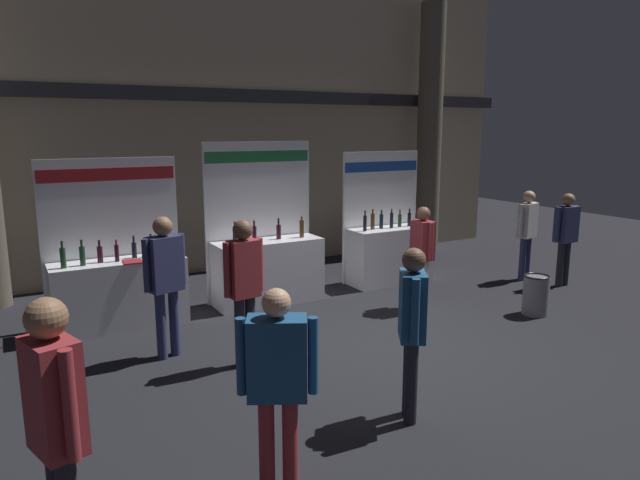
{
  "coord_description": "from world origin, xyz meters",
  "views": [
    {
      "loc": [
        -4.15,
        -5.77,
        2.8
      ],
      "look_at": [
        -0.48,
        0.76,
        1.33
      ],
      "focal_mm": 31.99,
      "sensor_mm": 36.0,
      "label": 1
    }
  ],
  "objects_px": {
    "exhibitor_booth_0": "(119,286)",
    "exhibitor_booth_1": "(267,264)",
    "visitor_0": "(56,416)",
    "visitor_7": "(527,227)",
    "visitor_1": "(412,319)",
    "exhibitor_booth_2": "(389,249)",
    "visitor_5": "(244,281)",
    "visitor_2": "(566,231)",
    "visitor_6": "(165,274)",
    "visitor_3": "(277,372)",
    "visitor_8": "(422,249)",
    "trash_bin": "(536,295)"
  },
  "relations": [
    {
      "from": "visitor_7",
      "to": "visitor_8",
      "type": "relative_size",
      "value": 1.04
    },
    {
      "from": "visitor_0",
      "to": "visitor_1",
      "type": "distance_m",
      "value": 3.19
    },
    {
      "from": "visitor_6",
      "to": "visitor_8",
      "type": "relative_size",
      "value": 1.1
    },
    {
      "from": "trash_bin",
      "to": "visitor_7",
      "type": "bearing_deg",
      "value": 45.68
    },
    {
      "from": "exhibitor_booth_1",
      "to": "visitor_0",
      "type": "relative_size",
      "value": 1.4
    },
    {
      "from": "visitor_2",
      "to": "visitor_3",
      "type": "xyz_separation_m",
      "value": [
        -7.03,
        -2.91,
        -0.01
      ]
    },
    {
      "from": "exhibitor_booth_0",
      "to": "exhibitor_booth_2",
      "type": "relative_size",
      "value": 1.0
    },
    {
      "from": "visitor_2",
      "to": "exhibitor_booth_2",
      "type": "bearing_deg",
      "value": 143.68
    },
    {
      "from": "visitor_2",
      "to": "visitor_6",
      "type": "bearing_deg",
      "value": 176.2
    },
    {
      "from": "exhibitor_booth_2",
      "to": "visitor_5",
      "type": "distance_m",
      "value": 4.39
    },
    {
      "from": "exhibitor_booth_2",
      "to": "visitor_0",
      "type": "height_order",
      "value": "exhibitor_booth_2"
    },
    {
      "from": "visitor_0",
      "to": "visitor_7",
      "type": "bearing_deg",
      "value": 97.24
    },
    {
      "from": "visitor_1",
      "to": "visitor_7",
      "type": "xyz_separation_m",
      "value": [
        5.17,
        3.13,
        -0.02
      ]
    },
    {
      "from": "exhibitor_booth_0",
      "to": "visitor_8",
      "type": "distance_m",
      "value": 4.56
    },
    {
      "from": "trash_bin",
      "to": "visitor_3",
      "type": "bearing_deg",
      "value": -159.06
    },
    {
      "from": "visitor_1",
      "to": "visitor_5",
      "type": "height_order",
      "value": "visitor_5"
    },
    {
      "from": "visitor_1",
      "to": "visitor_8",
      "type": "bearing_deg",
      "value": -8.49
    },
    {
      "from": "visitor_5",
      "to": "visitor_6",
      "type": "xyz_separation_m",
      "value": [
        -0.74,
        0.71,
        0.02
      ]
    },
    {
      "from": "exhibitor_booth_0",
      "to": "exhibitor_booth_1",
      "type": "distance_m",
      "value": 2.32
    },
    {
      "from": "visitor_7",
      "to": "visitor_2",
      "type": "bearing_deg",
      "value": -82.66
    },
    {
      "from": "visitor_5",
      "to": "visitor_8",
      "type": "xyz_separation_m",
      "value": [
        3.27,
        0.75,
        -0.1
      ]
    },
    {
      "from": "visitor_2",
      "to": "visitor_6",
      "type": "height_order",
      "value": "visitor_6"
    },
    {
      "from": "exhibitor_booth_2",
      "to": "visitor_5",
      "type": "relative_size",
      "value": 1.35
    },
    {
      "from": "visitor_0",
      "to": "visitor_3",
      "type": "relative_size",
      "value": 1.12
    },
    {
      "from": "visitor_8",
      "to": "exhibitor_booth_1",
      "type": "bearing_deg",
      "value": 54.64
    },
    {
      "from": "visitor_0",
      "to": "visitor_1",
      "type": "relative_size",
      "value": 1.08
    },
    {
      "from": "visitor_3",
      "to": "visitor_8",
      "type": "distance_m",
      "value": 5.07
    },
    {
      "from": "trash_bin",
      "to": "visitor_0",
      "type": "height_order",
      "value": "visitor_0"
    },
    {
      "from": "exhibitor_booth_0",
      "to": "visitor_2",
      "type": "height_order",
      "value": "exhibitor_booth_0"
    },
    {
      "from": "exhibitor_booth_0",
      "to": "visitor_3",
      "type": "relative_size",
      "value": 1.45
    },
    {
      "from": "exhibitor_booth_0",
      "to": "visitor_0",
      "type": "height_order",
      "value": "exhibitor_booth_0"
    },
    {
      "from": "visitor_0",
      "to": "visitor_7",
      "type": "xyz_separation_m",
      "value": [
        8.3,
        3.71,
        -0.12
      ]
    },
    {
      "from": "visitor_7",
      "to": "visitor_5",
      "type": "bearing_deg",
      "value": 176.51
    },
    {
      "from": "exhibitor_booth_0",
      "to": "visitor_3",
      "type": "bearing_deg",
      "value": -85.65
    },
    {
      "from": "exhibitor_booth_0",
      "to": "trash_bin",
      "type": "distance_m",
      "value": 6.19
    },
    {
      "from": "exhibitor_booth_0",
      "to": "visitor_5",
      "type": "relative_size",
      "value": 1.35
    },
    {
      "from": "exhibitor_booth_2",
      "to": "visitor_3",
      "type": "distance_m",
      "value": 6.45
    },
    {
      "from": "exhibitor_booth_2",
      "to": "visitor_3",
      "type": "bearing_deg",
      "value": -133.59
    },
    {
      "from": "visitor_2",
      "to": "visitor_7",
      "type": "height_order",
      "value": "same"
    },
    {
      "from": "exhibitor_booth_1",
      "to": "exhibitor_booth_2",
      "type": "relative_size",
      "value": 1.09
    },
    {
      "from": "visitor_7",
      "to": "exhibitor_booth_2",
      "type": "bearing_deg",
      "value": 140.3
    },
    {
      "from": "exhibitor_booth_2",
      "to": "visitor_6",
      "type": "distance_m",
      "value": 4.77
    },
    {
      "from": "visitor_3",
      "to": "visitor_7",
      "type": "height_order",
      "value": "visitor_7"
    },
    {
      "from": "visitor_6",
      "to": "visitor_1",
      "type": "bearing_deg",
      "value": 105.44
    },
    {
      "from": "trash_bin",
      "to": "visitor_8",
      "type": "xyz_separation_m",
      "value": [
        -1.31,
        1.13,
        0.64
      ]
    },
    {
      "from": "visitor_3",
      "to": "visitor_8",
      "type": "height_order",
      "value": "visitor_3"
    },
    {
      "from": "visitor_0",
      "to": "visitor_1",
      "type": "xyz_separation_m",
      "value": [
        3.13,
        0.57,
        -0.1
      ]
    },
    {
      "from": "exhibitor_booth_1",
      "to": "visitor_0",
      "type": "xyz_separation_m",
      "value": [
        -3.5,
        -4.78,
        0.48
      ]
    },
    {
      "from": "visitor_0",
      "to": "visitor_3",
      "type": "height_order",
      "value": "visitor_0"
    },
    {
      "from": "trash_bin",
      "to": "visitor_5",
      "type": "xyz_separation_m",
      "value": [
        -4.58,
        0.38,
        0.74
      ]
    }
  ]
}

